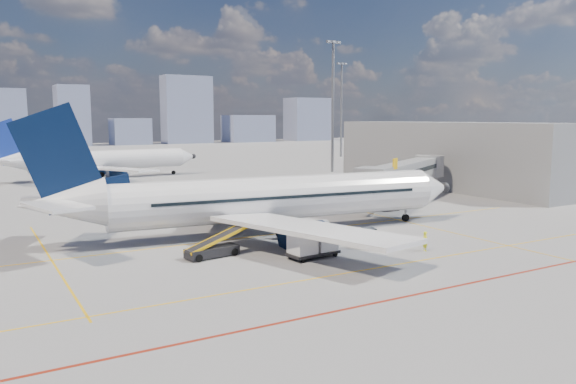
# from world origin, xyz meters

# --- Properties ---
(ground) EXTENTS (420.00, 420.00, 0.00)m
(ground) POSITION_xyz_m (0.00, 0.00, 0.00)
(ground) COLOR slate
(ground) RESTS_ON ground
(apron_markings) EXTENTS (90.00, 35.12, 0.01)m
(apron_markings) POSITION_xyz_m (-0.58, -3.91, 0.01)
(apron_markings) COLOR #DFA30B
(apron_markings) RESTS_ON ground
(jet_bridge) EXTENTS (23.55, 15.78, 6.30)m
(jet_bridge) POSITION_xyz_m (23.51, 16.91, 3.74)
(jet_bridge) COLOR gray
(jet_bridge) RESTS_ON ground
(terminal_block) EXTENTS (10.00, 42.00, 10.00)m
(terminal_block) POSITION_xyz_m (39.95, 26.00, 5.00)
(terminal_block) COLOR gray
(terminal_block) RESTS_ON ground
(floodlight_mast_ne) EXTENTS (3.20, 0.61, 25.45)m
(floodlight_mast_ne) POSITION_xyz_m (38.00, 55.00, 13.59)
(floodlight_mast_ne) COLOR slate
(floodlight_mast_ne) RESTS_ON ground
(floodlight_mast_far) EXTENTS (3.20, 0.61, 25.45)m
(floodlight_mast_far) POSITION_xyz_m (65.00, 90.00, 13.59)
(floodlight_mast_far) COLOR slate
(floodlight_mast_far) RESTS_ON ground
(distant_skyline) EXTENTS (258.08, 15.91, 27.96)m
(distant_skyline) POSITION_xyz_m (-9.19, 190.00, 9.54)
(distant_skyline) COLOR gray
(distant_skyline) RESTS_ON ground
(main_aircraft) EXTENTS (41.97, 36.51, 12.28)m
(main_aircraft) POSITION_xyz_m (-1.67, 8.65, 3.22)
(main_aircraft) COLOR silver
(main_aircraft) RESTS_ON ground
(second_aircraft) EXTENTS (35.85, 31.21, 10.65)m
(second_aircraft) POSITION_xyz_m (-4.49, 64.73, 3.23)
(second_aircraft) COLOR silver
(second_aircraft) RESTS_ON ground
(baggage_tug) EXTENTS (2.70, 2.12, 1.67)m
(baggage_tug) POSITION_xyz_m (3.62, -0.79, 0.80)
(baggage_tug) COLOR silver
(baggage_tug) RESTS_ON ground
(cargo_dolly) EXTENTS (4.25, 2.24, 2.24)m
(cargo_dolly) POSITION_xyz_m (-2.43, -1.15, 1.23)
(cargo_dolly) COLOR black
(cargo_dolly) RESTS_ON ground
(belt_loader) EXTENTS (6.10, 2.26, 2.45)m
(belt_loader) POSITION_xyz_m (-8.95, 2.90, 0.63)
(belt_loader) COLOR black
(belt_loader) RESTS_ON ground
(ramp_worker) EXTENTS (0.50, 0.65, 1.60)m
(ramp_worker) POSITION_xyz_m (6.61, -3.86, 0.80)
(ramp_worker) COLOR yellow
(ramp_worker) RESTS_ON ground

